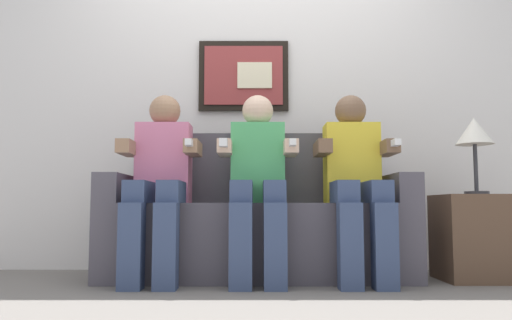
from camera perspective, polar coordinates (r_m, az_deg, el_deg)
name	(u,v)px	position (r m, az deg, el deg)	size (l,w,h in m)	color
ground_plane	(256,287)	(2.82, 0.01, -14.00)	(5.51, 5.51, 0.00)	#66605B
back_wall_assembly	(255,84)	(3.66, -0.08, 8.50)	(4.24, 0.10, 2.60)	silver
couch	(256,226)	(3.12, -0.01, -7.42)	(1.84, 0.58, 0.90)	#514C56
person_on_left	(158,176)	(3.01, -10.90, -1.81)	(0.46, 0.56, 1.11)	pink
person_in_middle	(256,176)	(2.96, 0.00, -1.83)	(0.46, 0.56, 1.11)	#4CB266
person_on_right	(354,176)	(3.01, 10.90, -1.81)	(0.46, 0.56, 1.11)	yellow
side_table_right	(471,237)	(3.28, 23.01, -7.98)	(0.40, 0.40, 0.50)	brown
table_lamp	(472,135)	(3.31, 23.08, 2.61)	(0.22, 0.22, 0.46)	#333338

